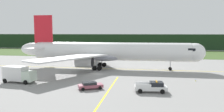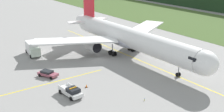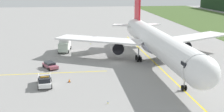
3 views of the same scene
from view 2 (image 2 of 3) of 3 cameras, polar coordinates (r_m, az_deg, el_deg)
ground at (r=70.00m, az=-2.88°, el=-0.75°), size 320.00×320.00×0.00m
taxiway_centerline_main at (r=72.59m, az=3.61°, el=-0.03°), size 68.67×0.85×0.01m
taxiway_centerline_spur at (r=57.86m, az=-13.72°, el=-5.68°), size 0.52×27.60×0.01m
airliner at (r=71.82m, az=3.26°, el=3.73°), size 52.15×44.03×15.11m
ops_pickup_truck at (r=52.07m, az=-8.31°, el=-7.09°), size 5.62×2.78×1.94m
catering_truck at (r=75.85m, az=-15.77°, el=1.50°), size 6.78×3.29×3.45m
staff_car at (r=61.38m, az=-12.89°, el=-3.44°), size 4.71×3.60×1.30m
apron_cone at (r=55.28m, az=-5.21°, el=-6.04°), size 0.50×0.50×0.63m
taxiway_edge_light_east at (r=50.58m, az=6.61°, el=-8.70°), size 0.12×0.12×0.41m
taxiway_edge_light_west at (r=86.05m, az=-13.16°, el=2.71°), size 0.12×0.12×0.42m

